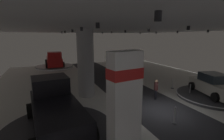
{
  "coord_description": "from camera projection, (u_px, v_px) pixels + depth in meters",
  "views": [
    {
      "loc": [
        -7.11,
        -8.49,
        4.9
      ],
      "look_at": [
        -0.41,
        7.55,
        1.4
      ],
      "focal_mm": 26.99,
      "sensor_mm": 36.0,
      "label": 1
    }
  ],
  "objects": [
    {
      "name": "column_left",
      "position": [
        86.0,
        63.0,
        13.67
      ],
      "size": [
        1.34,
        1.34,
        5.5
      ],
      "color": "#ADADB2",
      "rests_on": "ground"
    },
    {
      "name": "stanchion_b",
      "position": [
        173.0,
        85.0,
        15.97
      ],
      "size": [
        0.28,
        0.28,
        1.01
      ],
      "color": "#333338",
      "rests_on": "ground"
    },
    {
      "name": "brand_sign_pylon",
      "position": [
        124.0,
        114.0,
        5.78
      ],
      "size": [
        1.35,
        0.84,
        4.45
      ],
      "color": "slate",
      "rests_on": "ground"
    },
    {
      "name": "display_car_near_right",
      "position": [
        214.0,
        85.0,
        13.56
      ],
      "size": [
        3.07,
        4.52,
        1.71
      ],
      "color": "silver",
      "rests_on": "display_platform_near_right"
    },
    {
      "name": "visitor_walking_near",
      "position": [
        156.0,
        88.0,
        13.19
      ],
      "size": [
        0.32,
        0.32,
        1.59
      ],
      "color": "black",
      "rests_on": "ground"
    },
    {
      "name": "pickup_truck_deep_left",
      "position": [
        54.0,
        60.0,
        25.94
      ],
      "size": [
        2.68,
        5.32,
        2.3
      ],
      "color": "red",
      "rests_on": "display_platform_deep_left"
    },
    {
      "name": "display_platform_near_left",
      "position": [
        58.0,
        131.0,
        8.5
      ],
      "size": [
        5.68,
        5.68,
        0.35
      ],
      "color": "#333338",
      "rests_on": "ground"
    },
    {
      "name": "display_platform_near_right",
      "position": [
        213.0,
        96.0,
        13.7
      ],
      "size": [
        5.64,
        5.64,
        0.25
      ],
      "color": "#333338",
      "rests_on": "ground"
    },
    {
      "name": "display_platform_deep_left",
      "position": [
        55.0,
        67.0,
        26.44
      ],
      "size": [
        5.68,
        5.68,
        0.34
      ],
      "color": "silver",
      "rests_on": "ground"
    },
    {
      "name": "ground",
      "position": [
        161.0,
        111.0,
        11.34
      ],
      "size": [
        24.0,
        44.0,
        0.06
      ],
      "color": "silver"
    },
    {
      "name": "pickup_truck_near_left",
      "position": [
        55.0,
        108.0,
        8.56
      ],
      "size": [
        3.02,
        5.46,
        2.3
      ],
      "color": "black",
      "rests_on": "display_platform_near_left"
    },
    {
      "name": "stanchion_a",
      "position": [
        190.0,
        91.0,
        14.04
      ],
      "size": [
        0.28,
        0.28,
        1.01
      ],
      "color": "#333338",
      "rests_on": "ground"
    },
    {
      "name": "pickup_truck_deep_right",
      "position": [
        126.0,
        56.0,
        31.3
      ],
      "size": [
        4.72,
        5.57,
        2.3
      ],
      "color": "silver",
      "rests_on": "display_platform_deep_right"
    },
    {
      "name": "stanchion_c",
      "position": [
        175.0,
        117.0,
        9.56
      ],
      "size": [
        0.28,
        0.28,
        1.01
      ],
      "color": "#333338",
      "rests_on": "ground"
    },
    {
      "name": "display_platform_deep_right",
      "position": [
        125.0,
        62.0,
        31.68
      ],
      "size": [
        5.68,
        5.68,
        0.26
      ],
      "color": "#B7B7BC",
      "rests_on": "ground"
    },
    {
      "name": "ceiling_with_spotlights",
      "position": [
        166.0,
        25.0,
        10.24
      ],
      "size": [
        24.0,
        44.0,
        0.39
      ],
      "color": "silver"
    }
  ]
}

